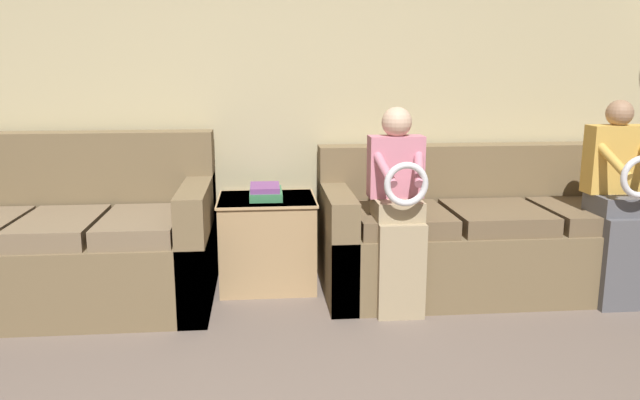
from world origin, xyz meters
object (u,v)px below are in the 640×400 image
couch_side (69,246)px  side_shelf (267,241)px  book_stack (266,192)px  couch_main (486,237)px  child_right_seated (620,196)px  child_left_seated (398,202)px

couch_side → side_shelf: bearing=8.6°
couch_side → book_stack: size_ratio=5.24×
side_shelf → couch_main: bearing=-5.8°
side_shelf → child_right_seated: bearing=-13.4°
book_stack → child_left_seated: bearing=-33.4°
couch_main → side_shelf: couch_main is taller
couch_main → child_right_seated: (0.65, -0.35, 0.32)m
child_left_seated → child_right_seated: size_ratio=0.97×
child_right_seated → couch_main: bearing=152.0°
couch_side → child_right_seated: 3.24m
child_left_seated → side_shelf: size_ratio=1.90×
child_right_seated → book_stack: bearing=166.7°
child_left_seated → couch_side: bearing=170.6°
side_shelf → book_stack: bearing=-157.4°
child_right_seated → book_stack: size_ratio=3.75×
couch_side → child_right_seated: (3.21, -0.31, 0.30)m
couch_side → side_shelf: (1.17, 0.18, -0.05)m
child_left_seated → side_shelf: child_left_seated is taller
couch_side → side_shelf: size_ratio=2.73×
couch_main → book_stack: couch_main is taller
couch_side → side_shelf: couch_side is taller
couch_side → child_right_seated: child_right_seated is taller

